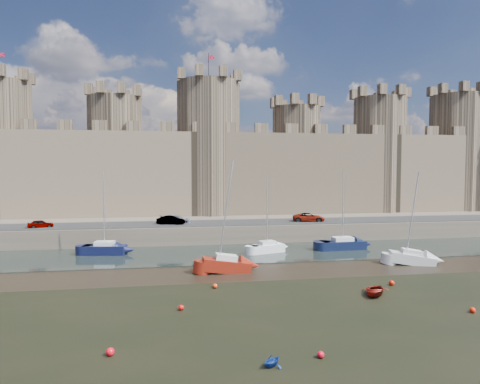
{
  "coord_description": "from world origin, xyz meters",
  "views": [
    {
      "loc": [
        -4.76,
        -27.35,
        10.48
      ],
      "look_at": [
        3.3,
        22.0,
        7.7
      ],
      "focal_mm": 32.0,
      "sensor_mm": 36.0,
      "label": 1
    }
  ],
  "objects": [
    {
      "name": "car_1",
      "position": [
        -4.74,
        33.35,
        3.14
      ],
      "size": [
        4.1,
        2.33,
        1.28
      ],
      "primitive_type": "imported",
      "rotation": [
        0.0,
        0.0,
        1.3
      ],
      "color": "gray",
      "rests_on": "quay"
    },
    {
      "name": "quay",
      "position": [
        0.0,
        60.0,
        1.25
      ],
      "size": [
        160.0,
        60.0,
        2.5
      ],
      "primitive_type": "cube",
      "color": "#4C443A",
      "rests_on": "ground"
    },
    {
      "name": "buoy_3",
      "position": [
        14.69,
        7.62,
        0.25
      ],
      "size": [
        0.49,
        0.49,
        0.49
      ],
      "primitive_type": "sphere",
      "color": "red",
      "rests_on": "ground"
    },
    {
      "name": "car_0",
      "position": [
        -21.94,
        32.96,
        3.05
      ],
      "size": [
        3.47,
        2.23,
        1.1
      ],
      "primitive_type": "imported",
      "rotation": [
        0.0,
        0.0,
        1.88
      ],
      "color": "gray",
      "rests_on": "quay"
    },
    {
      "name": "ground",
      "position": [
        0.0,
        0.0,
        0.0
      ],
      "size": [
        160.0,
        160.0,
        0.0
      ],
      "primitive_type": "plane",
      "color": "black",
      "rests_on": "ground"
    },
    {
      "name": "sailboat_2",
      "position": [
        6.97,
        23.72,
        0.76
      ],
      "size": [
        4.56,
        2.88,
        9.2
      ],
      "rotation": [
        0.0,
        0.0,
        0.31
      ],
      "color": "silver",
      "rests_on": "ground"
    },
    {
      "name": "water_channel",
      "position": [
        0.0,
        24.0,
        0.04
      ],
      "size": [
        160.0,
        12.0,
        0.08
      ],
      "primitive_type": "cube",
      "color": "black",
      "rests_on": "ground"
    },
    {
      "name": "sailboat_4",
      "position": [
        0.74,
        14.97,
        0.81
      ],
      "size": [
        4.87,
        1.99,
        11.3
      ],
      "rotation": [
        0.0,
        0.0,
        0.02
      ],
      "color": "maroon",
      "rests_on": "ground"
    },
    {
      "name": "buoy_0",
      "position": [
        -4.06,
        3.92,
        0.21
      ],
      "size": [
        0.43,
        0.43,
        0.43
      ],
      "primitive_type": "sphere",
      "color": "red",
      "rests_on": "ground"
    },
    {
      "name": "castle",
      "position": [
        -0.64,
        48.0,
        11.67
      ],
      "size": [
        108.5,
        11.0,
        29.0
      ],
      "color": "#42382B",
      "rests_on": "quay"
    },
    {
      "name": "dinghy_4",
      "position": [
        11.78,
        5.1,
        0.32
      ],
      "size": [
        3.47,
        3.83,
        0.65
      ],
      "primitive_type": "imported",
      "rotation": [
        1.57,
        0.0,
        5.78
      ],
      "color": "maroon",
      "rests_on": "ground"
    },
    {
      "name": "buoy_4",
      "position": [
        -8.16,
        -3.18,
        0.24
      ],
      "size": [
        0.48,
        0.48,
        0.48
      ],
      "primitive_type": "sphere",
      "color": "red",
      "rests_on": "ground"
    },
    {
      "name": "sailboat_5",
      "position": [
        21.2,
        15.19,
        0.73
      ],
      "size": [
        5.02,
        3.09,
        10.14
      ],
      "rotation": [
        0.0,
        0.0,
        -0.29
      ],
      "color": "silver",
      "rests_on": "ground"
    },
    {
      "name": "sailboat_3",
      "position": [
        17.05,
        24.3,
        0.77
      ],
      "size": [
        5.77,
        2.44,
        9.96
      ],
      "rotation": [
        0.0,
        0.0,
        0.04
      ],
      "color": "black",
      "rests_on": "ground"
    },
    {
      "name": "buoy_1",
      "position": [
        -0.99,
        9.3,
        0.21
      ],
      "size": [
        0.42,
        0.42,
        0.42
      ],
      "primitive_type": "sphere",
      "color": "red",
      "rests_on": "ground"
    },
    {
      "name": "buoy_5",
      "position": [
        16.77,
        -0.05,
        0.22
      ],
      "size": [
        0.43,
        0.43,
        0.43
      ],
      "primitive_type": "sphere",
      "color": "red",
      "rests_on": "ground"
    },
    {
      "name": "car_2",
      "position": [
        -4.1,
        34.51,
        3.14
      ],
      "size": [
        4.57,
        2.23,
        1.28
      ],
      "primitive_type": "imported",
      "rotation": [
        0.0,
        0.0,
        1.67
      ],
      "color": "gray",
      "rests_on": "quay"
    },
    {
      "name": "dinghy_1",
      "position": [
        0.46,
        -5.88,
        0.34
      ],
      "size": [
        1.68,
        1.65,
        0.67
      ],
      "primitive_type": "imported",
      "rotation": [
        1.57,
        0.0,
        2.22
      ],
      "color": "navy",
      "rests_on": "ground"
    },
    {
      "name": "buoy_2",
      "position": [
        3.36,
        -5.34,
        0.2
      ],
      "size": [
        0.4,
        0.4,
        0.4
      ],
      "primitive_type": "sphere",
      "color": "red",
      "rests_on": "ground"
    },
    {
      "name": "road",
      "position": [
        0.0,
        34.0,
        2.55
      ],
      "size": [
        160.0,
        7.0,
        0.1
      ],
      "primitive_type": "cube",
      "color": "black",
      "rests_on": "quay"
    },
    {
      "name": "seaweed_patch",
      "position": [
        0.0,
        -6.0,
        0.01
      ],
      "size": [
        70.0,
        34.0,
        0.01
      ],
      "primitive_type": "cube",
      "color": "black",
      "rests_on": "ground"
    },
    {
      "name": "sailboat_1",
      "position": [
        -12.67,
        25.77,
        0.8
      ],
      "size": [
        5.28,
        2.73,
        10.08
      ],
      "rotation": [
        0.0,
        0.0,
        -0.16
      ],
      "color": "black",
      "rests_on": "ground"
    },
    {
      "name": "car_3",
      "position": [
        15.57,
        33.5,
        3.16
      ],
      "size": [
        5.08,
        3.1,
        1.32
      ],
      "primitive_type": "imported",
      "rotation": [
        0.0,
        0.0,
        1.37
      ],
      "color": "gray",
      "rests_on": "quay"
    }
  ]
}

